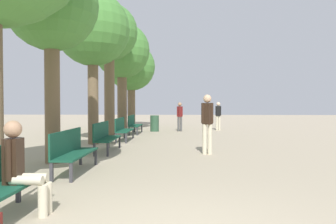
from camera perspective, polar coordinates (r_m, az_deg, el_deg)
name	(u,v)px	position (r m, az deg, el deg)	size (l,w,h in m)	color
bench_row_1	(72,149)	(7.48, -16.43, -6.16)	(0.47, 1.88, 0.92)	#144733
bench_row_2	(105,135)	(10.41, -10.96, -3.98)	(0.47, 1.88, 0.92)	#144733
bench_row_3	(123,128)	(13.40, -7.92, -2.75)	(0.47, 1.88, 0.92)	#144733
bench_row_4	(134,123)	(16.42, -5.99, -1.96)	(0.47, 1.88, 0.92)	#144733
tree_row_1	(52,7)	(9.13, -19.63, 16.81)	(2.35, 2.35, 5.19)	brown
tree_row_2	(93,31)	(12.71, -12.98, 13.65)	(2.73, 2.73, 5.62)	brown
tree_row_3	(109,35)	(15.39, -10.21, 13.09)	(2.57, 2.57, 6.03)	brown
tree_row_4	(122,52)	(18.39, -8.02, 10.30)	(3.04, 3.04, 5.94)	brown
tree_row_5	(131,68)	(21.54, -6.42, 7.68)	(3.09, 3.09, 5.43)	brown
person_seated	(22,165)	(4.89, -24.14, -8.47)	(0.61, 0.35, 1.28)	beige
pedestrian_near	(218,114)	(18.52, 8.75, -0.37)	(0.32, 0.22, 1.59)	beige
pedestrian_mid	(207,120)	(9.75, 6.86, -1.41)	(0.36, 0.31, 1.77)	beige
pedestrian_far	(180,115)	(17.67, 2.07, -0.48)	(0.32, 0.28, 1.57)	#4C4C4C
trash_bin	(155,123)	(17.69, -2.35, -2.00)	(0.47, 0.47, 0.86)	#2D5138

